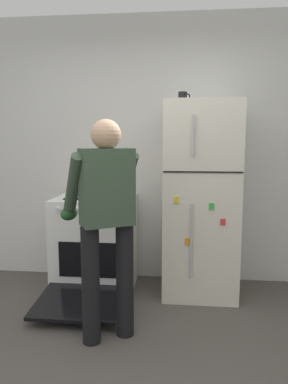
{
  "coord_description": "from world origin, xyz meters",
  "views": [
    {
      "loc": [
        0.36,
        -1.89,
        1.45
      ],
      "look_at": [
        0.02,
        1.32,
        1.0
      ],
      "focal_mm": 34.38,
      "sensor_mm": 36.0,
      "label": 1
    }
  ],
  "objects_px": {
    "stove_range": "(95,244)",
    "red_pot": "(110,192)",
    "coffee_mug": "(183,97)",
    "person_cook": "(106,212)",
    "refrigerator": "(200,199)"
  },
  "relations": [
    {
      "from": "coffee_mug",
      "to": "person_cook",
      "type": "bearing_deg",
      "value": -118.69
    },
    {
      "from": "refrigerator",
      "to": "coffee_mug",
      "type": "distance_m",
      "value": 0.97
    },
    {
      "from": "refrigerator",
      "to": "coffee_mug",
      "type": "height_order",
      "value": "coffee_mug"
    },
    {
      "from": "refrigerator",
      "to": "stove_range",
      "type": "distance_m",
      "value": 1.11
    },
    {
      "from": "stove_range",
      "to": "person_cook",
      "type": "height_order",
      "value": "person_cook"
    },
    {
      "from": "red_pot",
      "to": "coffee_mug",
      "type": "xyz_separation_m",
      "value": [
        0.68,
        0.1,
        0.88
      ]
    },
    {
      "from": "person_cook",
      "to": "red_pot",
      "type": "bearing_deg",
      "value": 99.38
    },
    {
      "from": "red_pot",
      "to": "coffee_mug",
      "type": "height_order",
      "value": "coffee_mug"
    },
    {
      "from": "person_cook",
      "to": "red_pot",
      "type": "distance_m",
      "value": 0.89
    },
    {
      "from": "refrigerator",
      "to": "stove_range",
      "type": "bearing_deg",
      "value": -179.01
    },
    {
      "from": "coffee_mug",
      "to": "refrigerator",
      "type": "bearing_deg",
      "value": -15.83
    },
    {
      "from": "stove_range",
      "to": "red_pot",
      "type": "bearing_deg",
      "value": -11.35
    },
    {
      "from": "person_cook",
      "to": "refrigerator",
      "type": "bearing_deg",
      "value": 52.45
    },
    {
      "from": "stove_range",
      "to": "person_cook",
      "type": "bearing_deg",
      "value": -71.44
    },
    {
      "from": "stove_range",
      "to": "coffee_mug",
      "type": "xyz_separation_m",
      "value": [
        0.84,
        0.07,
        1.41
      ]
    }
  ]
}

